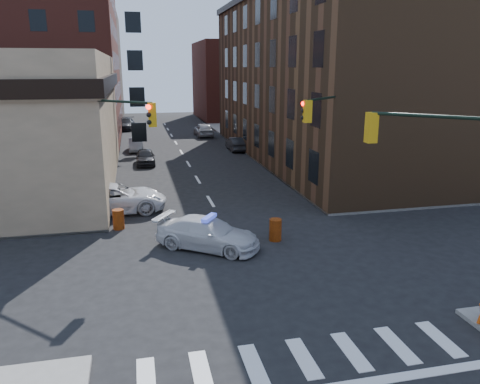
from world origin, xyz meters
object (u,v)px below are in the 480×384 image
pickup (114,198)px  parked_car_wnear (145,157)px  barrel_road (275,230)px  pedestrian_a (59,214)px  barricade_nw_a (81,209)px  parked_car_enear (236,144)px  police_car (208,234)px  parked_car_wfar (136,144)px  barrel_bank (118,219)px  pedestrian_b (3,203)px

pickup → parked_car_wnear: (2.17, 13.60, -0.16)m
barrel_road → parked_car_wnear: bearing=105.6°
pedestrian_a → barricade_nw_a: 2.10m
pickup → parked_car_enear: (11.30, 18.65, -0.14)m
pickup → barricade_nw_a: bearing=120.2°
police_car → pedestrian_a: pedestrian_a is taller
parked_car_wfar → barrel_bank: bearing=-92.0°
parked_car_enear → pedestrian_b: (-17.12, -19.10, 0.35)m
pedestrian_a → barricade_nw_a: bearing=88.5°
parked_car_wnear → pedestrian_b: 16.17m
parked_car_wfar → barricade_nw_a: 22.01m
pickup → barrel_bank: 3.09m
pickup → barrel_bank: (0.30, -3.06, -0.31)m
police_car → parked_car_enear: bearing=19.1°
parked_car_enear → barricade_nw_a: 23.69m
police_car → parked_car_wfar: (-2.96, 27.39, -0.06)m
parked_car_wfar → barricade_nw_a: bearing=-97.6°
parked_car_enear → parked_car_wfar: bearing=-11.8°
pickup → parked_car_wnear: bearing=-11.3°
pedestrian_a → barrel_road: (10.36, -3.43, -0.46)m
barrel_road → parked_car_wfar: bearing=103.1°
pedestrian_a → pedestrian_b: bearing=163.4°
barricade_nw_a → parked_car_wfar: bearing=71.9°
police_car → parked_car_wnear: size_ratio=1.25×
barrel_bank → pedestrian_a: bearing=179.1°
parked_car_wfar → pedestrian_b: (-7.28, -21.11, 0.39)m
parked_car_wnear → parked_car_wfar: size_ratio=0.99×
police_car → parked_car_enear: (6.88, 25.39, -0.03)m
parked_car_enear → pickup: bearing=58.5°
parked_car_wnear → pedestrian_a: size_ratio=2.32×
parked_car_enear → barrel_bank: 24.34m
pickup → parked_car_wnear: 13.78m
barricade_nw_a → parked_car_wnear: bearing=65.4°
parked_car_wnear → parked_car_enear: parked_car_enear is taller
parked_car_wnear → barrel_bank: parked_car_wnear is taller
police_car → barrel_road: (3.36, 0.28, -0.18)m
police_car → pedestrian_a: (-6.99, 3.71, 0.28)m
parked_car_enear → barrel_road: size_ratio=3.89×
barrel_road → barrel_bank: size_ratio=1.03×
parked_car_wnear → barrel_road: bearing=-73.9°
police_car → barrel_road: police_car is taller
pedestrian_a → barrel_road: bearing=3.4°
pedestrian_a → pedestrian_b: size_ratio=0.95×
police_car → pickup: pickup is taller
police_car → pedestrian_a: size_ratio=2.91×
parked_car_enear → pedestrian_a: pedestrian_a is taller
parked_car_wfar → barrel_bank: parked_car_wfar is taller
pickup → pedestrian_b: size_ratio=3.35×
police_car → parked_car_wfar: 27.55m
pedestrian_b → barricade_nw_a: 4.14m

